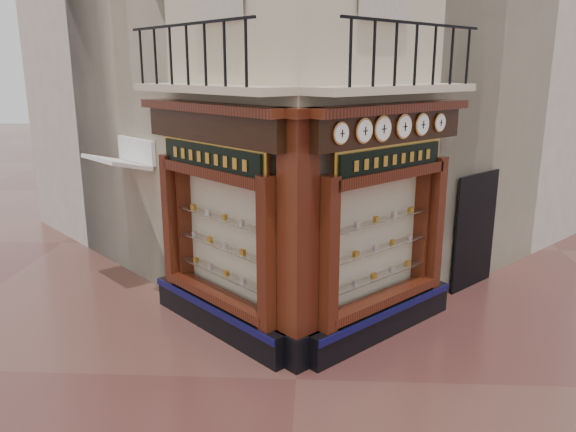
# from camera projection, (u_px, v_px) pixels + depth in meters

# --- Properties ---
(ground) EXTENTS (80.00, 80.00, 0.00)m
(ground) POSITION_uv_depth(u_px,v_px,m) (296.00, 379.00, 8.39)
(ground) COLOR #542B27
(ground) RESTS_ON ground
(main_building) EXTENTS (11.31, 11.31, 12.00)m
(main_building) POSITION_uv_depth(u_px,v_px,m) (307.00, 2.00, 12.83)
(main_building) COLOR beige
(main_building) RESTS_ON ground
(neighbour_left) EXTENTS (11.31, 11.31, 11.00)m
(neighbour_left) POSITION_uv_depth(u_px,v_px,m) (219.00, 32.00, 15.47)
(neighbour_left) COLOR beige
(neighbour_left) RESTS_ON ground
(neighbour_right) EXTENTS (11.31, 11.31, 11.00)m
(neighbour_right) POSITION_uv_depth(u_px,v_px,m) (400.00, 31.00, 15.22)
(neighbour_right) COLOR beige
(neighbour_right) RESTS_ON ground
(shopfront_left) EXTENTS (2.86, 2.86, 3.98)m
(shopfront_left) POSITION_uv_depth(u_px,v_px,m) (217.00, 223.00, 9.48)
(shopfront_left) COLOR black
(shopfront_left) RESTS_ON ground
(shopfront_right) EXTENTS (2.86, 2.86, 3.98)m
(shopfront_right) POSITION_uv_depth(u_px,v_px,m) (384.00, 225.00, 9.34)
(shopfront_right) COLOR black
(shopfront_right) RESTS_ON ground
(corner_pilaster) EXTENTS (0.85, 0.85, 3.98)m
(corner_pilaster) POSITION_uv_depth(u_px,v_px,m) (298.00, 245.00, 8.38)
(corner_pilaster) COLOR black
(corner_pilaster) RESTS_ON ground
(balcony) EXTENTS (5.94, 2.97, 1.03)m
(balcony) POSITION_uv_depth(u_px,v_px,m) (301.00, 88.00, 8.76)
(balcony) COLOR beige
(balcony) RESTS_ON ground
(clock_a) EXTENTS (0.27, 0.27, 0.33)m
(clock_a) POSITION_uv_depth(u_px,v_px,m) (341.00, 133.00, 7.93)
(clock_a) COLOR #B3773B
(clock_a) RESTS_ON ground
(clock_b) EXTENTS (0.30, 0.30, 0.38)m
(clock_b) POSITION_uv_depth(u_px,v_px,m) (364.00, 131.00, 8.25)
(clock_b) COLOR #B3773B
(clock_b) RESTS_ON ground
(clock_c) EXTENTS (0.32, 0.32, 0.41)m
(clock_c) POSITION_uv_depth(u_px,v_px,m) (382.00, 129.00, 8.53)
(clock_c) COLOR #B3773B
(clock_c) RESTS_ON ground
(clock_d) EXTENTS (0.32, 0.32, 0.40)m
(clock_d) POSITION_uv_depth(u_px,v_px,m) (403.00, 126.00, 8.88)
(clock_d) COLOR #B3773B
(clock_d) RESTS_ON ground
(clock_e) EXTENTS (0.30, 0.30, 0.38)m
(clock_e) POSITION_uv_depth(u_px,v_px,m) (422.00, 125.00, 9.19)
(clock_e) COLOR #B3773B
(clock_e) RESTS_ON ground
(clock_f) EXTENTS (0.26, 0.26, 0.32)m
(clock_f) POSITION_uv_depth(u_px,v_px,m) (439.00, 123.00, 9.53)
(clock_f) COLOR #B3773B
(clock_f) RESTS_ON ground
(awning) EXTENTS (1.64, 1.64, 0.29)m
(awning) POSITION_uv_depth(u_px,v_px,m) (126.00, 286.00, 12.04)
(awning) COLOR white
(awning) RESTS_ON ground
(signboard_left) EXTENTS (2.06, 2.06, 0.55)m
(signboard_left) POSITION_uv_depth(u_px,v_px,m) (211.00, 158.00, 9.14)
(signboard_left) COLOR gold
(signboard_left) RESTS_ON ground
(signboard_right) EXTENTS (1.93, 1.93, 0.52)m
(signboard_right) POSITION_uv_depth(u_px,v_px,m) (391.00, 159.00, 9.00)
(signboard_right) COLOR gold
(signboard_right) RESTS_ON ground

